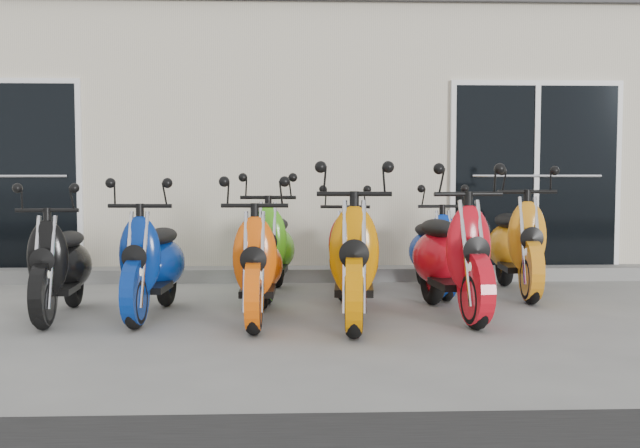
# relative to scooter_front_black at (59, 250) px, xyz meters

# --- Properties ---
(ground) EXTENTS (80.00, 80.00, 0.00)m
(ground) POSITION_rel_scooter_front_black_xyz_m (2.28, 0.19, -0.59)
(ground) COLOR gray
(ground) RESTS_ON ground
(building) EXTENTS (14.00, 6.00, 3.20)m
(building) POSITION_rel_scooter_front_black_xyz_m (2.28, 5.39, 1.01)
(building) COLOR beige
(building) RESTS_ON ground
(roof_cap) EXTENTS (14.20, 6.20, 0.16)m
(roof_cap) POSITION_rel_scooter_front_black_xyz_m (2.28, 5.39, 2.69)
(roof_cap) COLOR #3F3F42
(roof_cap) RESTS_ON building
(front_step) EXTENTS (14.00, 0.40, 0.15)m
(front_step) POSITION_rel_scooter_front_black_xyz_m (2.28, 2.21, -0.51)
(front_step) COLOR gray
(front_step) RESTS_ON ground
(door_left) EXTENTS (1.07, 0.08, 2.22)m
(door_left) POSITION_rel_scooter_front_black_xyz_m (-0.92, 2.36, 0.67)
(door_left) COLOR black
(door_left) RESTS_ON front_step
(door_right) EXTENTS (2.02, 0.08, 2.22)m
(door_right) POSITION_rel_scooter_front_black_xyz_m (4.88, 2.36, 0.67)
(door_right) COLOR black
(door_right) RESTS_ON front_step
(scooter_front_black) EXTENTS (0.63, 1.61, 1.17)m
(scooter_front_black) POSITION_rel_scooter_front_black_xyz_m (0.00, 0.00, 0.00)
(scooter_front_black) COLOR black
(scooter_front_black) RESTS_ON ground
(scooter_front_blue) EXTENTS (0.73, 1.69, 1.22)m
(scooter_front_blue) POSITION_rel_scooter_front_black_xyz_m (0.79, 0.02, 0.02)
(scooter_front_blue) COLOR navy
(scooter_front_blue) RESTS_ON ground
(scooter_front_orange_a) EXTENTS (0.65, 1.68, 1.23)m
(scooter_front_orange_a) POSITION_rel_scooter_front_black_xyz_m (1.71, -0.24, 0.03)
(scooter_front_orange_a) COLOR #EA5508
(scooter_front_orange_a) RESTS_ON ground
(scooter_front_orange_b) EXTENTS (0.81, 1.88, 1.35)m
(scooter_front_orange_b) POSITION_rel_scooter_front_black_xyz_m (2.52, -0.35, 0.09)
(scooter_front_orange_b) COLOR #D07501
(scooter_front_orange_b) RESTS_ON ground
(scooter_front_red) EXTENTS (0.86, 1.87, 1.34)m
(scooter_front_red) POSITION_rel_scooter_front_black_xyz_m (3.39, -0.07, 0.08)
(scooter_front_red) COLOR red
(scooter_front_red) RESTS_ON ground
(scooter_back_green) EXTENTS (0.75, 1.74, 1.25)m
(scooter_back_green) POSITION_rel_scooter_front_black_xyz_m (1.81, 1.14, 0.04)
(scooter_back_green) COLOR #49B21A
(scooter_back_green) RESTS_ON ground
(scooter_back_red) EXTENTS (0.75, 1.59, 1.13)m
(scooter_back_red) POSITION_rel_scooter_front_black_xyz_m (2.58, 1.22, -0.02)
(scooter_back_red) COLOR red
(scooter_back_red) RESTS_ON ground
(scooter_back_blue) EXTENTS (0.63, 1.56, 1.13)m
(scooter_back_blue) POSITION_rel_scooter_front_black_xyz_m (3.48, 1.22, -0.02)
(scooter_back_blue) COLOR #082D9A
(scooter_back_blue) RESTS_ON ground
(scooter_back_yellow) EXTENTS (0.75, 1.82, 1.32)m
(scooter_back_yellow) POSITION_rel_scooter_front_black_xyz_m (4.30, 1.09, 0.07)
(scooter_back_yellow) COLOR orange
(scooter_back_yellow) RESTS_ON ground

